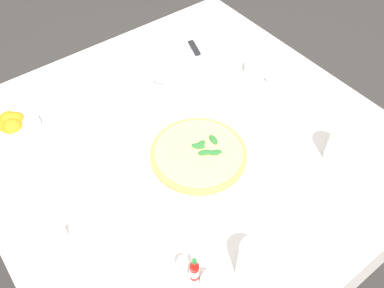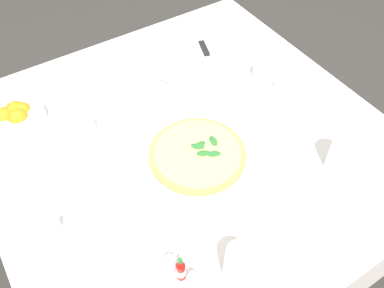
% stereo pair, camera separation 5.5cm
% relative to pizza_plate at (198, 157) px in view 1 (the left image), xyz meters
% --- Properties ---
extents(ground_plane, '(8.00, 8.00, 0.00)m').
position_rel_pizza_plate_xyz_m(ground_plane, '(0.08, -0.02, -0.74)').
color(ground_plane, '#33302D').
extents(dining_table, '(1.06, 1.06, 0.73)m').
position_rel_pizza_plate_xyz_m(dining_table, '(0.08, -0.02, -0.15)').
color(dining_table, white).
rests_on(dining_table, ground_plane).
extents(pizza_plate, '(0.35, 0.35, 0.02)m').
position_rel_pizza_plate_xyz_m(pizza_plate, '(0.00, 0.00, 0.00)').
color(pizza_plate, white).
rests_on(pizza_plate, dining_table).
extents(pizza, '(0.25, 0.25, 0.02)m').
position_rel_pizza_plate_xyz_m(pizza, '(-0.00, -0.00, 0.01)').
color(pizza, tan).
rests_on(pizza, pizza_plate).
extents(coffee_cup_near_right, '(0.13, 0.13, 0.06)m').
position_rel_pizza_plate_xyz_m(coffee_cup_near_right, '(0.26, -0.11, 0.02)').
color(coffee_cup_near_right, white).
rests_on(coffee_cup_near_right, dining_table).
extents(coffee_cup_near_left, '(0.13, 0.13, 0.06)m').
position_rel_pizza_plate_xyz_m(coffee_cup_near_left, '(0.16, -0.36, 0.02)').
color(coffee_cup_near_left, white).
rests_on(coffee_cup_near_left, dining_table).
extents(coffee_cup_right_edge, '(0.13, 0.13, 0.07)m').
position_rel_pizza_plate_xyz_m(coffee_cup_right_edge, '(0.24, 0.22, 0.02)').
color(coffee_cup_right_edge, white).
rests_on(coffee_cup_right_edge, dining_table).
extents(water_glass_left_edge, '(0.07, 0.07, 0.11)m').
position_rel_pizza_plate_xyz_m(water_glass_left_edge, '(-0.31, 0.10, 0.04)').
color(water_glass_left_edge, white).
rests_on(water_glass_left_edge, dining_table).
extents(water_glass_far_left, '(0.07, 0.07, 0.11)m').
position_rel_pizza_plate_xyz_m(water_glass_far_left, '(-0.21, -0.29, 0.04)').
color(water_glass_far_left, white).
rests_on(water_glass_far_left, dining_table).
extents(napkin_folded, '(0.24, 0.18, 0.02)m').
position_rel_pizza_plate_xyz_m(napkin_folded, '(0.41, -0.28, -0.00)').
color(napkin_folded, silver).
rests_on(napkin_folded, dining_table).
extents(dinner_knife, '(0.19, 0.08, 0.01)m').
position_rel_pizza_plate_xyz_m(dinner_knife, '(0.41, -0.28, 0.01)').
color(dinner_knife, silver).
rests_on(dinner_knife, napkin_folded).
extents(citrus_bowl, '(0.15, 0.15, 0.07)m').
position_rel_pizza_plate_xyz_m(citrus_bowl, '(0.38, 0.35, 0.02)').
color(citrus_bowl, white).
rests_on(citrus_bowl, dining_table).
extents(hot_sauce_bottle, '(0.02, 0.02, 0.08)m').
position_rel_pizza_plate_xyz_m(hot_sauce_bottle, '(-0.25, 0.20, 0.02)').
color(hot_sauce_bottle, '#B7140F').
rests_on(hot_sauce_bottle, dining_table).
extents(salt_shaker, '(0.03, 0.03, 0.06)m').
position_rel_pizza_plate_xyz_m(salt_shaker, '(-0.22, 0.21, 0.01)').
color(salt_shaker, white).
rests_on(salt_shaker, dining_table).
extents(pepper_shaker, '(0.03, 0.03, 0.06)m').
position_rel_pizza_plate_xyz_m(pepper_shaker, '(-0.27, 0.19, 0.01)').
color(pepper_shaker, white).
rests_on(pepper_shaker, dining_table).
extents(menu_card, '(0.03, 0.09, 0.06)m').
position_rel_pizza_plate_xyz_m(menu_card, '(-0.01, 0.42, 0.02)').
color(menu_card, white).
rests_on(menu_card, dining_table).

